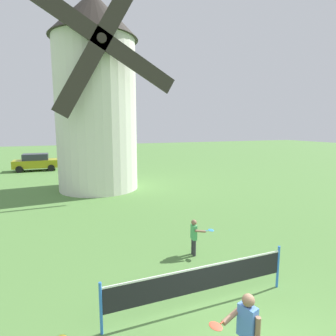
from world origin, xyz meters
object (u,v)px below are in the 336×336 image
(player_near, at_px, (246,328))
(player_far, at_px, (195,235))
(windmill, at_px, (96,92))
(tennis_net, at_px, (201,280))
(parked_car_mustard, at_px, (36,162))

(player_near, relative_size, player_far, 1.18)
(windmill, height_order, tennis_net, windmill)
(player_near, bearing_deg, player_far, 74.31)
(windmill, relative_size, parked_car_mustard, 3.30)
(tennis_net, relative_size, player_near, 3.23)
(player_near, bearing_deg, tennis_net, 86.79)
(tennis_net, height_order, parked_car_mustard, parked_car_mustard)
(windmill, xyz_separation_m, player_near, (0.30, -14.95, -5.43))
(tennis_net, distance_m, parked_car_mustard, 23.41)
(windmill, distance_m, player_near, 15.91)
(player_far, bearing_deg, parked_car_mustard, 105.82)
(player_near, bearing_deg, windmill, 91.16)
(player_near, relative_size, parked_car_mustard, 0.36)
(player_far, distance_m, parked_car_mustard, 21.35)
(tennis_net, distance_m, player_far, 2.61)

